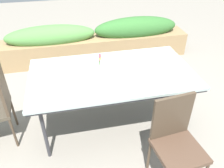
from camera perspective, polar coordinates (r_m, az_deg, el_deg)
ground_plane at (r=3.12m, az=-1.32°, el=-8.09°), size 12.00×12.00×0.00m
dining_table at (r=2.62m, az=0.00°, el=2.04°), size 1.82×1.00×0.75m
chair_near_right at (r=2.23m, az=15.37°, el=-12.81°), size 0.45×0.45×0.92m
flower_vase at (r=2.53m, az=-2.95°, el=3.96°), size 0.08×0.08×0.25m
planter_box at (r=4.33m, az=-3.97°, el=10.44°), size 3.43×0.46×0.74m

